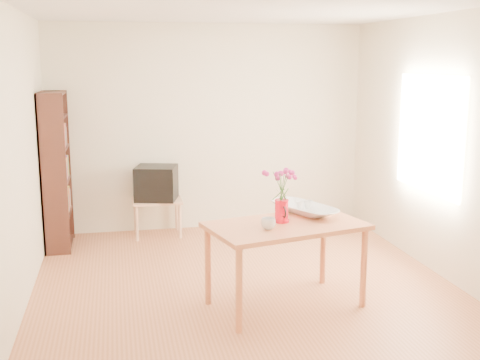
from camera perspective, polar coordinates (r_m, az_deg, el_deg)
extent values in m
plane|color=#AA603C|center=(5.84, 0.61, -10.24)|extent=(4.50, 4.50, 0.00)
plane|color=white|center=(5.45, 0.67, 16.10)|extent=(4.50, 4.50, 0.00)
plane|color=#F2E9C3|center=(7.69, -2.98, 4.96)|extent=(4.00, 0.00, 4.00)
plane|color=#F2E9C3|center=(3.38, 8.90, -3.25)|extent=(4.00, 0.00, 4.00)
plane|color=#F2E9C3|center=(5.44, -20.43, 1.66)|extent=(0.00, 4.50, 4.50)
plane|color=#F2E9C3|center=(6.24, 18.91, 2.91)|extent=(0.00, 4.50, 4.50)
plane|color=white|center=(6.47, 17.47, 4.17)|extent=(0.00, 1.30, 1.30)
cube|color=#C06841|center=(5.25, 4.38, -4.36)|extent=(1.47, 1.06, 0.04)
cylinder|color=#C06841|center=(4.83, -0.10, -10.42)|extent=(0.06, 0.06, 0.71)
cylinder|color=#C06841|center=(5.43, 11.65, -8.17)|extent=(0.06, 0.06, 0.71)
cylinder|color=#C06841|center=(5.38, -3.07, -8.14)|extent=(0.06, 0.06, 0.71)
cylinder|color=#C06841|center=(5.92, 7.89, -6.39)|extent=(0.06, 0.06, 0.71)
cube|color=tan|center=(7.49, -7.89, -1.95)|extent=(0.60, 0.45, 0.03)
cylinder|color=tan|center=(7.35, -9.77, -4.10)|extent=(0.04, 0.04, 0.43)
cylinder|color=tan|center=(7.38, -5.72, -3.92)|extent=(0.04, 0.04, 0.43)
cylinder|color=tan|center=(7.71, -9.87, -3.38)|extent=(0.04, 0.04, 0.43)
cylinder|color=tan|center=(7.74, -6.02, -3.22)|extent=(0.04, 0.04, 0.43)
cube|color=black|center=(6.87, -17.27, 0.34)|extent=(0.28, 0.02, 1.80)
cube|color=black|center=(7.53, -16.81, 1.28)|extent=(0.28, 0.03, 1.80)
cube|color=black|center=(7.21, -18.08, 0.79)|extent=(0.02, 0.70, 1.80)
cube|color=black|center=(7.39, -16.65, -5.74)|extent=(0.27, 0.65, 0.02)
cube|color=black|center=(7.30, -16.81, -3.03)|extent=(0.27, 0.65, 0.02)
cube|color=black|center=(7.22, -16.98, -0.11)|extent=(0.27, 0.65, 0.02)
cube|color=black|center=(7.16, -17.15, 2.88)|extent=(0.27, 0.65, 0.02)
cube|color=black|center=(7.12, -17.32, 5.75)|extent=(0.27, 0.65, 0.02)
cube|color=black|center=(7.10, -17.44, 7.84)|extent=(0.27, 0.65, 0.02)
cylinder|color=red|center=(5.27, 3.96, -2.98)|extent=(0.12, 0.12, 0.19)
cylinder|color=red|center=(5.29, 3.95, -3.87)|extent=(0.14, 0.14, 0.02)
cylinder|color=red|center=(5.24, 3.97, -1.92)|extent=(0.12, 0.12, 0.01)
cone|color=red|center=(5.20, 4.12, -2.31)|extent=(0.05, 0.07, 0.06)
torus|color=black|center=(5.33, 3.76, -2.70)|extent=(0.02, 0.10, 0.10)
imported|color=white|center=(5.05, 2.71, -4.16)|extent=(0.16, 0.16, 0.10)
imported|color=white|center=(5.56, 6.14, -0.82)|extent=(0.65, 0.65, 0.47)
imported|color=white|center=(5.56, 5.73, -1.33)|extent=(0.09, 0.09, 0.06)
imported|color=white|center=(5.60, 6.50, -1.23)|extent=(0.08, 0.08, 0.06)
cube|color=black|center=(7.44, -7.94, -0.27)|extent=(0.57, 0.54, 0.42)
cube|color=black|center=(7.51, -7.98, -0.01)|extent=(0.39, 0.32, 0.29)
cube|color=black|center=(7.21, -7.81, -0.47)|extent=(0.36, 0.11, 0.29)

